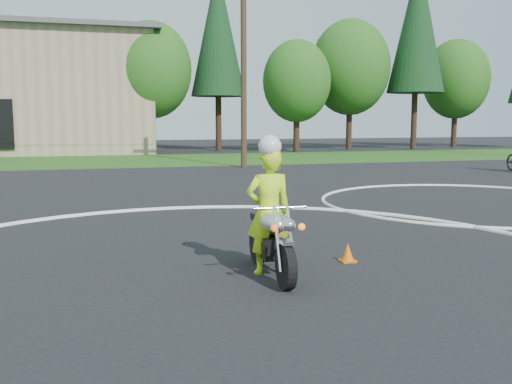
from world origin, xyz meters
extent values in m
plane|color=black|center=(0.00, 0.00, 0.00)|extent=(120.00, 120.00, 0.00)
cube|color=#1E4714|center=(0.00, 27.00, 0.01)|extent=(120.00, 10.00, 0.02)
torus|color=silver|center=(0.00, 3.00, 0.01)|extent=(12.12, 12.12, 0.12)
torus|color=silver|center=(8.00, 8.00, 0.01)|extent=(8.10, 8.10, 0.10)
cylinder|color=black|center=(0.53, 1.68, 0.31)|extent=(0.14, 0.63, 0.63)
cylinder|color=black|center=(0.56, 3.14, 0.31)|extent=(0.14, 0.63, 0.63)
cube|color=black|center=(0.54, 2.46, 0.42)|extent=(0.30, 0.58, 0.31)
ellipsoid|color=silver|center=(0.54, 2.25, 0.81)|extent=(0.39, 0.68, 0.29)
cube|color=black|center=(0.55, 2.77, 0.77)|extent=(0.29, 0.63, 0.10)
cylinder|color=white|center=(0.43, 1.76, 0.68)|extent=(0.05, 0.38, 0.84)
cylinder|color=silver|center=(0.62, 1.76, 0.68)|extent=(0.05, 0.38, 0.84)
cube|color=white|center=(0.53, 1.66, 0.65)|extent=(0.15, 0.23, 0.05)
cylinder|color=silver|center=(0.53, 1.94, 1.07)|extent=(0.73, 0.05, 0.04)
sphere|color=silver|center=(0.52, 1.57, 0.89)|extent=(0.19, 0.19, 0.19)
sphere|color=#FF470C|center=(0.34, 1.60, 0.86)|extent=(0.09, 0.09, 0.09)
sphere|color=orange|center=(0.71, 1.59, 0.86)|extent=(0.09, 0.09, 0.09)
cylinder|color=silver|center=(0.72, 2.88, 0.31)|extent=(0.10, 0.84, 0.08)
imported|color=#C0F119|center=(0.54, 2.51, 0.92)|extent=(0.68, 0.46, 1.85)
sphere|color=silver|center=(0.54, 2.46, 1.87)|extent=(0.33, 0.33, 0.33)
cone|color=orange|center=(1.96, 2.83, 0.15)|extent=(0.22, 0.22, 0.30)
cube|color=orange|center=(1.96, 2.83, 0.01)|extent=(0.24, 0.24, 0.03)
cylinder|color=#382619|center=(2.00, 34.00, 1.62)|extent=(0.44, 0.44, 3.24)
ellipsoid|color=#1E5116|center=(2.00, 34.00, 5.58)|extent=(5.40, 5.40, 6.48)
cylinder|color=#382619|center=(7.00, 36.00, 1.98)|extent=(0.44, 0.44, 3.96)
cone|color=black|center=(7.00, 36.00, 8.63)|extent=(3.96, 3.96, 9.35)
cylinder|color=#382619|center=(12.00, 33.00, 1.44)|extent=(0.44, 0.44, 2.88)
ellipsoid|color=#1E5116|center=(12.00, 33.00, 4.96)|extent=(4.80, 4.80, 5.76)
cylinder|color=#382619|center=(17.00, 35.00, 1.80)|extent=(0.44, 0.44, 3.60)
ellipsoid|color=#1E5116|center=(17.00, 35.00, 6.20)|extent=(6.00, 6.00, 7.20)
cylinder|color=#382619|center=(22.00, 34.00, 2.16)|extent=(0.44, 0.44, 4.32)
cone|color=black|center=(22.00, 34.00, 9.42)|extent=(4.32, 4.32, 10.20)
cylinder|color=#382619|center=(27.00, 36.00, 1.62)|extent=(0.44, 0.44, 3.24)
ellipsoid|color=#1E5116|center=(27.00, 36.00, 5.58)|extent=(5.40, 5.40, 6.48)
cylinder|color=#382619|center=(-2.00, 35.00, 1.44)|extent=(0.44, 0.44, 2.88)
ellipsoid|color=#1E5116|center=(-2.00, 35.00, 4.96)|extent=(4.80, 4.80, 5.76)
cylinder|color=#473321|center=(5.00, 21.00, 5.00)|extent=(0.28, 0.28, 10.00)
camera|label=1|loc=(-1.88, -5.33, 2.25)|focal=40.00mm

